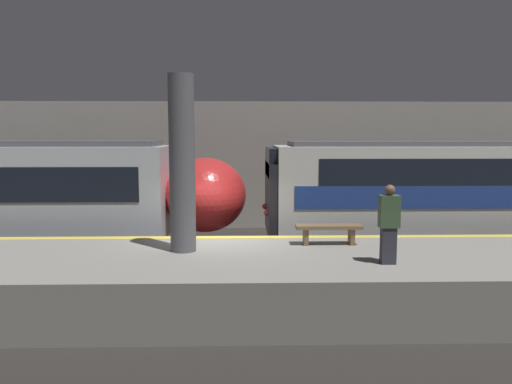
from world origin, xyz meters
TOP-DOWN VIEW (x-y plane):
  - ground_plane at (0.00, 0.00)m, footprint 120.00×120.00m
  - platform at (0.00, -1.96)m, footprint 40.00×3.93m
  - station_rear_barrier at (0.00, 7.04)m, footprint 50.00×0.15m
  - support_pillar_near at (-0.69, -1.51)m, footprint 0.55×0.55m
  - person_waiting at (3.41, -2.70)m, footprint 0.38×0.24m
  - platform_bench at (2.55, -0.96)m, footprint 1.50×0.40m

SIDE VIEW (x-z plane):
  - ground_plane at x=0.00m, z-range 0.00..0.00m
  - platform at x=0.00m, z-range 0.00..1.11m
  - platform_bench at x=2.55m, z-range 1.22..1.67m
  - person_waiting at x=3.41m, z-range 1.14..2.68m
  - station_rear_barrier at x=0.00m, z-range 0.00..4.85m
  - support_pillar_near at x=-0.69m, z-range 1.10..4.86m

